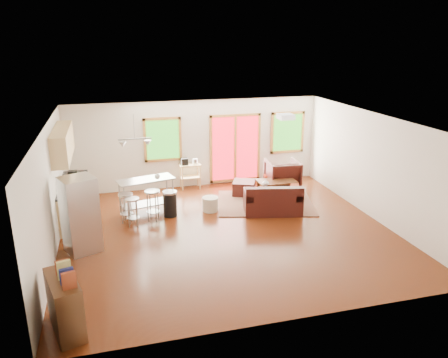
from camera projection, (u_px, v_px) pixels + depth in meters
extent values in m
cube|color=#3B1607|center=(227.00, 232.00, 10.20)|extent=(7.50, 7.00, 0.02)
cube|color=white|center=(228.00, 121.00, 9.39)|extent=(7.50, 7.00, 0.02)
cube|color=silver|center=(196.00, 144.00, 13.02)|extent=(7.50, 0.02, 2.60)
cube|color=silver|center=(49.00, 193.00, 8.87)|extent=(0.02, 7.00, 2.60)
cube|color=silver|center=(375.00, 167.00, 10.72)|extent=(0.02, 7.00, 2.60)
cube|color=silver|center=(289.00, 248.00, 6.57)|extent=(7.50, 0.02, 2.60)
cube|color=#215C16|center=(163.00, 140.00, 12.67)|extent=(0.94, 0.02, 1.14)
cube|color=#A66D2F|center=(162.00, 119.00, 12.48)|extent=(1.10, 0.05, 0.08)
cube|color=#A66D2F|center=(164.00, 160.00, 12.86)|extent=(1.10, 0.05, 0.08)
cube|color=#A66D2F|center=(145.00, 141.00, 12.54)|extent=(0.08, 0.05, 1.30)
cube|color=#A66D2F|center=(180.00, 139.00, 12.79)|extent=(0.08, 0.05, 1.30)
cube|color=red|center=(235.00, 148.00, 13.33)|extent=(1.44, 0.02, 1.94)
cube|color=#A66D2F|center=(235.00, 115.00, 13.02)|extent=(1.60, 0.05, 0.08)
cube|color=#A66D2F|center=(235.00, 180.00, 13.64)|extent=(1.60, 0.05, 0.08)
cube|color=#A66D2F|center=(211.00, 150.00, 13.15)|extent=(0.08, 0.05, 2.10)
cube|color=#A66D2F|center=(259.00, 147.00, 13.52)|extent=(0.08, 0.05, 2.10)
cube|color=#A66D2F|center=(235.00, 148.00, 13.33)|extent=(0.08, 0.05, 1.94)
cube|color=#215C16|center=(287.00, 132.00, 13.63)|extent=(0.94, 0.02, 1.14)
cube|color=#A66D2F|center=(288.00, 113.00, 13.44)|extent=(1.10, 0.05, 0.08)
cube|color=#A66D2F|center=(287.00, 151.00, 13.82)|extent=(1.10, 0.05, 0.08)
cube|color=#A66D2F|center=(272.00, 133.00, 13.50)|extent=(0.08, 0.05, 1.30)
cube|color=#A66D2F|center=(302.00, 132.00, 13.75)|extent=(0.08, 0.05, 1.30)
cube|color=#56653F|center=(265.00, 203.00, 11.94)|extent=(2.95, 2.53, 0.03)
cube|color=black|center=(272.00, 204.00, 11.30)|extent=(1.59, 1.12, 0.41)
cube|color=black|center=(275.00, 195.00, 10.88)|extent=(1.46, 0.50, 0.37)
cube|color=black|center=(248.00, 195.00, 11.18)|extent=(0.37, 0.84, 0.15)
cube|color=black|center=(297.00, 194.00, 11.24)|extent=(0.37, 0.84, 0.15)
cube|color=black|center=(260.00, 195.00, 11.25)|extent=(0.70, 0.65, 0.12)
cube|color=black|center=(285.00, 194.00, 11.28)|extent=(0.70, 0.65, 0.12)
cube|color=#3B200F|center=(277.00, 181.00, 12.46)|extent=(1.10, 0.67, 0.04)
cube|color=#3B200F|center=(264.00, 193.00, 12.19)|extent=(0.07, 0.07, 0.39)
cube|color=#3B200F|center=(294.00, 190.00, 12.43)|extent=(0.07, 0.07, 0.39)
cube|color=#3B200F|center=(258.00, 187.00, 12.63)|extent=(0.07, 0.07, 0.39)
cube|color=#3B200F|center=(288.00, 184.00, 12.86)|extent=(0.07, 0.07, 0.39)
imported|color=black|center=(282.00, 173.00, 13.03)|extent=(0.98, 0.92, 0.95)
cube|color=black|center=(244.00, 188.00, 12.54)|extent=(0.80, 0.80, 0.41)
cylinder|color=beige|center=(210.00, 204.00, 11.38)|extent=(0.50, 0.50, 0.37)
imported|color=silver|center=(266.00, 183.00, 12.08)|extent=(0.25, 0.26, 0.19)
sphere|color=red|center=(266.00, 177.00, 12.07)|extent=(0.09, 0.09, 0.07)
sphere|color=red|center=(265.00, 177.00, 11.99)|extent=(0.09, 0.09, 0.07)
sphere|color=red|center=(265.00, 175.00, 12.05)|extent=(0.09, 0.09, 0.07)
imported|color=maroon|center=(291.00, 180.00, 12.08)|extent=(0.22, 0.11, 0.30)
cube|color=tan|center=(75.00, 202.00, 10.77)|extent=(0.60, 2.20, 0.90)
cube|color=black|center=(73.00, 184.00, 10.63)|extent=(0.64, 2.24, 0.04)
cube|color=tan|center=(63.00, 143.00, 10.28)|extent=(0.36, 2.20, 0.70)
cylinder|color=#B7BABC|center=(71.00, 186.00, 10.13)|extent=(0.12, 0.12, 0.18)
cube|color=black|center=(73.00, 175.00, 10.96)|extent=(0.22, 0.18, 0.20)
cube|color=#B7BABC|center=(80.00, 215.00, 9.06)|extent=(0.84, 0.83, 1.62)
cube|color=gray|center=(95.00, 211.00, 9.25)|extent=(0.25, 0.56, 1.59)
cylinder|color=gray|center=(99.00, 208.00, 9.07)|extent=(0.03, 0.03, 1.08)
cylinder|color=gray|center=(91.00, 203.00, 9.36)|extent=(0.03, 0.03, 1.08)
cube|color=#B7BABC|center=(146.00, 180.00, 11.08)|extent=(1.51, 0.89, 0.04)
cube|color=gray|center=(147.00, 203.00, 11.28)|extent=(1.40, 0.79, 0.03)
cylinder|color=gray|center=(125.00, 203.00, 10.74)|extent=(0.05, 0.05, 0.86)
cylinder|color=gray|center=(173.00, 195.00, 11.33)|extent=(0.05, 0.05, 0.86)
cylinder|color=gray|center=(120.00, 198.00, 11.11)|extent=(0.05, 0.05, 0.86)
cylinder|color=gray|center=(167.00, 190.00, 11.69)|extent=(0.05, 0.05, 0.86)
imported|color=white|center=(157.00, 176.00, 10.90)|extent=(0.15, 0.13, 0.14)
cylinder|color=#B7BABC|center=(125.00, 194.00, 10.51)|extent=(0.42, 0.42, 0.04)
cylinder|color=gray|center=(131.00, 207.00, 10.72)|extent=(0.03, 0.03, 0.70)
cylinder|color=gray|center=(123.00, 207.00, 10.71)|extent=(0.03, 0.03, 0.70)
cylinder|color=gray|center=(122.00, 210.00, 10.53)|extent=(0.03, 0.03, 0.70)
cylinder|color=gray|center=(130.00, 210.00, 10.54)|extent=(0.03, 0.03, 0.70)
cylinder|color=gray|center=(127.00, 213.00, 10.66)|extent=(0.38, 0.38, 0.02)
cylinder|color=#B7BABC|center=(132.00, 199.00, 10.30)|extent=(0.38, 0.38, 0.04)
cylinder|color=gray|center=(137.00, 211.00, 10.50)|extent=(0.03, 0.03, 0.67)
cylinder|color=gray|center=(129.00, 212.00, 10.48)|extent=(0.03, 0.03, 0.67)
cylinder|color=gray|center=(129.00, 215.00, 10.31)|extent=(0.03, 0.03, 0.67)
cylinder|color=gray|center=(136.00, 214.00, 10.33)|extent=(0.03, 0.03, 0.67)
cylinder|color=gray|center=(133.00, 218.00, 10.44)|extent=(0.35, 0.35, 0.01)
cylinder|color=#B7BABC|center=(152.00, 191.00, 10.59)|extent=(0.49, 0.49, 0.04)
cylinder|color=gray|center=(158.00, 205.00, 10.79)|extent=(0.03, 0.03, 0.74)
cylinder|color=gray|center=(150.00, 205.00, 10.82)|extent=(0.03, 0.03, 0.74)
cylinder|color=gray|center=(148.00, 208.00, 10.63)|extent=(0.03, 0.03, 0.74)
cylinder|color=gray|center=(156.00, 208.00, 10.60)|extent=(0.03, 0.03, 0.74)
cylinder|color=gray|center=(153.00, 211.00, 10.75)|extent=(0.44, 0.44, 0.02)
cylinder|color=black|center=(170.00, 205.00, 11.01)|extent=(0.39, 0.39, 0.61)
cylinder|color=#B7BABC|center=(170.00, 192.00, 10.91)|extent=(0.40, 0.40, 0.05)
cube|color=tan|center=(190.00, 165.00, 12.93)|extent=(0.62, 0.40, 0.04)
cube|color=tan|center=(190.00, 177.00, 13.04)|extent=(0.58, 0.37, 0.03)
cube|color=tan|center=(182.00, 179.00, 12.83)|extent=(0.04, 0.04, 0.74)
cube|color=tan|center=(200.00, 177.00, 12.96)|extent=(0.04, 0.04, 0.74)
cube|color=tan|center=(181.00, 176.00, 13.12)|extent=(0.04, 0.04, 0.74)
cube|color=tan|center=(198.00, 174.00, 13.25)|extent=(0.04, 0.04, 0.74)
cube|color=black|center=(185.00, 161.00, 12.85)|extent=(0.19, 0.18, 0.19)
cylinder|color=#B7BABC|center=(195.00, 161.00, 12.93)|extent=(0.14, 0.14, 0.16)
cube|color=#3B200F|center=(65.00, 305.00, 6.64)|extent=(0.64, 1.06, 0.88)
cube|color=maroon|center=(69.00, 280.00, 6.22)|extent=(0.21, 0.11, 0.27)
cube|color=navy|center=(67.00, 276.00, 6.36)|extent=(0.21, 0.11, 0.24)
cube|color=tan|center=(64.00, 270.00, 6.49)|extent=(0.21, 0.11, 0.29)
cube|color=maroon|center=(62.00, 267.00, 6.64)|extent=(0.21, 0.11, 0.22)
cube|color=white|center=(286.00, 117.00, 10.36)|extent=(0.35, 0.35, 0.12)
cylinder|color=gray|center=(134.00, 127.00, 10.40)|extent=(0.02, 0.02, 0.60)
cube|color=gray|center=(135.00, 139.00, 10.49)|extent=(0.80, 0.04, 0.03)
cone|color=#B7BABC|center=(123.00, 144.00, 10.46)|extent=(0.18, 0.18, 0.14)
cone|color=#B7BABC|center=(148.00, 143.00, 10.60)|extent=(0.18, 0.18, 0.14)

